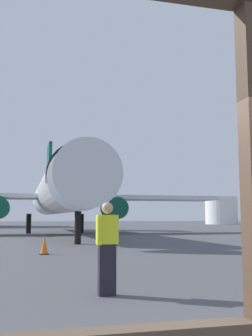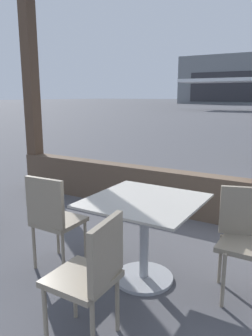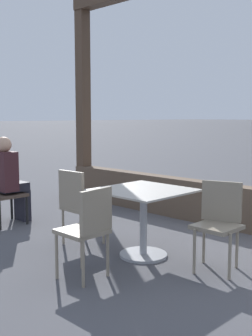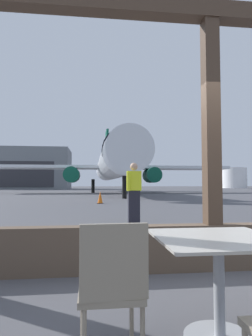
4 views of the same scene
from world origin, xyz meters
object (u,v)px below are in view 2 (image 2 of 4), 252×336
cafe_chair_window_right (92,271)px  cafe_chair_aisle_left (53,215)px  cafe_chair_window_left (245,233)px  distant_hangar (233,81)px  dining_table (144,229)px

cafe_chair_window_right → cafe_chair_aisle_left: 1.05m
cafe_chair_window_left → distant_hangar: distant_hangar is taller
cafe_chair_aisle_left → distant_hangar: (-14.88, 68.88, 4.13)m
cafe_chair_window_right → distant_hangar: 71.34m
dining_table → distant_hangar: size_ratio=0.05×
dining_table → cafe_chair_window_right: size_ratio=1.04×
cafe_chair_window_right → distant_hangar: (-15.76, 69.46, 4.13)m
cafe_chair_aisle_left → distant_hangar: size_ratio=0.05×
cafe_chair_window_left → dining_table: bearing=-161.6°
cafe_chair_window_left → distant_hangar: bearing=103.5°
cafe_chair_window_left → cafe_chair_window_right: cafe_chair_window_left is taller
cafe_chair_window_left → cafe_chair_aisle_left: cafe_chair_aisle_left is taller
dining_table → cafe_chair_aisle_left: cafe_chair_aisle_left is taller
dining_table → cafe_chair_window_left: bearing=18.4°
dining_table → distant_hangar: distant_hangar is taller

